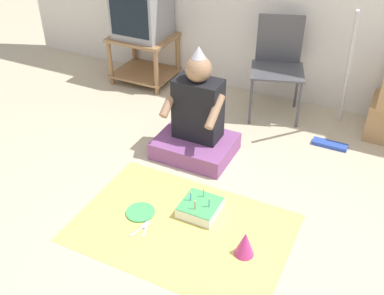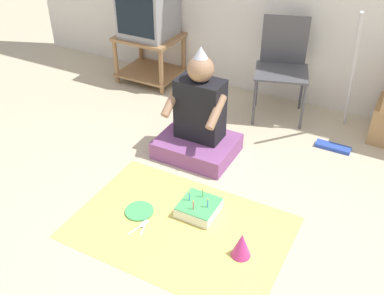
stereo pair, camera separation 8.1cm
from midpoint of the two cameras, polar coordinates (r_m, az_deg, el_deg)
ground_plane at (r=2.82m, az=2.88°, el=-12.91°), size 16.00×16.00×0.00m
tv_stand at (r=4.66m, az=-6.61°, el=11.67°), size 0.60×0.51×0.48m
tv at (r=4.52m, az=-6.92°, el=16.69°), size 0.47×0.46×0.47m
folding_chair at (r=4.03m, az=10.28°, el=10.88°), size 0.55×0.52×0.86m
dust_mop at (r=3.78m, az=17.64°, el=5.10°), size 0.28×0.48×1.12m
person_seated at (r=3.46m, az=-0.08°, el=3.21°), size 0.60×0.47×0.89m
party_cloth at (r=2.95m, az=-2.06°, el=-10.13°), size 1.38×0.93×0.01m
birthday_cake at (r=3.02m, az=0.27°, el=-7.64°), size 0.25×0.25×0.15m
party_hat_blue at (r=2.74m, az=5.88°, el=-12.04°), size 0.12×0.12×0.17m
paper_plate at (r=3.07m, az=-7.32°, el=-8.15°), size 0.19×0.19×0.01m
plastic_spoon_near at (r=2.97m, az=-6.55°, el=-9.74°), size 0.06×0.14×0.01m
plastic_spoon_far at (r=2.96m, az=-7.09°, el=-10.01°), size 0.06×0.14×0.01m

